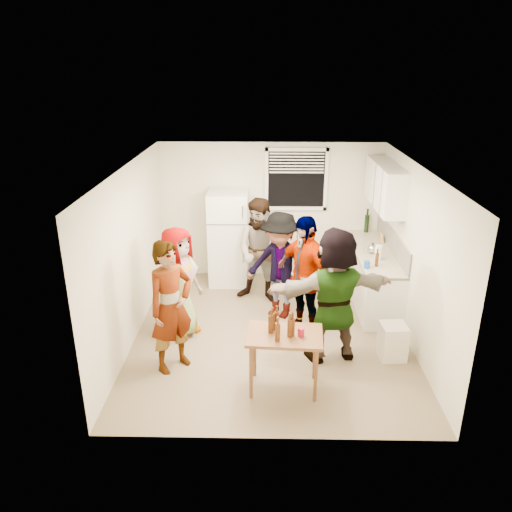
{
  "coord_description": "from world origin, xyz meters",
  "views": [
    {
      "loc": [
        -0.09,
        -6.56,
        3.81
      ],
      "look_at": [
        -0.23,
        0.24,
        1.15
      ],
      "focal_mm": 35.0,
      "sensor_mm": 36.0,
      "label": 1
    }
  ],
  "objects_px": {
    "red_cup": "(301,336)",
    "guest_stripe": "(175,366)",
    "guest_grey": "(181,333)",
    "kettle": "(372,253)",
    "blue_cup": "(367,268)",
    "guest_orange": "(330,356)",
    "serving_table": "(283,387)",
    "wine_bottle": "(366,232)",
    "beer_bottle_counter": "(376,266)",
    "guest_black": "(302,331)",
    "guest_back_left": "(261,299)",
    "trash_bin": "(393,341)",
    "guest_back_right": "(279,315)",
    "refrigerator": "(229,238)",
    "beer_bottle_table": "(270,333)"
  },
  "relations": [
    {
      "from": "beer_bottle_table",
      "to": "guest_back_right",
      "type": "relative_size",
      "value": 0.13
    },
    {
      "from": "beer_bottle_counter",
      "to": "guest_grey",
      "type": "xyz_separation_m",
      "value": [
        -2.94,
        -0.52,
        -0.9
      ]
    },
    {
      "from": "blue_cup",
      "to": "guest_orange",
      "type": "height_order",
      "value": "blue_cup"
    },
    {
      "from": "kettle",
      "to": "trash_bin",
      "type": "xyz_separation_m",
      "value": [
        0.01,
        -1.68,
        -0.65
      ]
    },
    {
      "from": "guest_grey",
      "to": "guest_stripe",
      "type": "relative_size",
      "value": 0.94
    },
    {
      "from": "kettle",
      "to": "guest_stripe",
      "type": "distance_m",
      "value": 3.64
    },
    {
      "from": "serving_table",
      "to": "beer_bottle_table",
      "type": "bearing_deg",
      "value": 170.05
    },
    {
      "from": "trash_bin",
      "to": "guest_black",
      "type": "xyz_separation_m",
      "value": [
        -1.18,
        0.68,
        -0.25
      ]
    },
    {
      "from": "kettle",
      "to": "red_cup",
      "type": "distance_m",
      "value": 2.77
    },
    {
      "from": "kettle",
      "to": "guest_stripe",
      "type": "bearing_deg",
      "value": -151.63
    },
    {
      "from": "trash_bin",
      "to": "guest_black",
      "type": "bearing_deg",
      "value": 150.2
    },
    {
      "from": "trash_bin",
      "to": "guest_stripe",
      "type": "xyz_separation_m",
      "value": [
        -2.95,
        -0.27,
        -0.25
      ]
    },
    {
      "from": "guest_orange",
      "to": "guest_grey",
      "type": "bearing_deg",
      "value": -27.97
    },
    {
      "from": "kettle",
      "to": "guest_stripe",
      "type": "height_order",
      "value": "kettle"
    },
    {
      "from": "trash_bin",
      "to": "serving_table",
      "type": "bearing_deg",
      "value": -154.62
    },
    {
      "from": "blue_cup",
      "to": "guest_black",
      "type": "xyz_separation_m",
      "value": [
        -0.97,
        -0.35,
        -0.9
      ]
    },
    {
      "from": "wine_bottle",
      "to": "guest_grey",
      "type": "xyz_separation_m",
      "value": [
        -3.09,
        -2.16,
        -0.9
      ]
    },
    {
      "from": "blue_cup",
      "to": "guest_orange",
      "type": "distance_m",
      "value": 1.5
    },
    {
      "from": "serving_table",
      "to": "refrigerator",
      "type": "bearing_deg",
      "value": 105.57
    },
    {
      "from": "red_cup",
      "to": "guest_grey",
      "type": "relative_size",
      "value": 0.06
    },
    {
      "from": "wine_bottle",
      "to": "guest_back_left",
      "type": "bearing_deg",
      "value": -152.67
    },
    {
      "from": "wine_bottle",
      "to": "guest_back_right",
      "type": "xyz_separation_m",
      "value": [
        -1.61,
        -1.54,
        -0.9
      ]
    },
    {
      "from": "trash_bin",
      "to": "beer_bottle_table",
      "type": "xyz_separation_m",
      "value": [
        -1.68,
        -0.69,
        0.52
      ]
    },
    {
      "from": "beer_bottle_counter",
      "to": "guest_back_right",
      "type": "xyz_separation_m",
      "value": [
        -1.46,
        0.1,
        -0.9
      ]
    },
    {
      "from": "beer_bottle_counter",
      "to": "blue_cup",
      "type": "distance_m",
      "value": 0.18
    },
    {
      "from": "beer_bottle_table",
      "to": "guest_back_left",
      "type": "relative_size",
      "value": 0.13
    },
    {
      "from": "guest_black",
      "to": "guest_back_left",
      "type": "bearing_deg",
      "value": 170.29
    },
    {
      "from": "guest_stripe",
      "to": "guest_back_right",
      "type": "height_order",
      "value": "guest_back_right"
    },
    {
      "from": "wine_bottle",
      "to": "guest_black",
      "type": "relative_size",
      "value": 0.18
    },
    {
      "from": "serving_table",
      "to": "guest_back_left",
      "type": "distance_m",
      "value": 2.5
    },
    {
      "from": "guest_back_left",
      "to": "guest_back_right",
      "type": "height_order",
      "value": "guest_back_left"
    },
    {
      "from": "guest_back_right",
      "to": "guest_orange",
      "type": "bearing_deg",
      "value": -32.67
    },
    {
      "from": "kettle",
      "to": "beer_bottle_counter",
      "type": "xyz_separation_m",
      "value": [
        -0.05,
        -0.57,
        0.0
      ]
    },
    {
      "from": "guest_orange",
      "to": "kettle",
      "type": "bearing_deg",
      "value": -129.32
    },
    {
      "from": "beer_bottle_counter",
      "to": "red_cup",
      "type": "relative_size",
      "value": 1.99
    },
    {
      "from": "blue_cup",
      "to": "serving_table",
      "type": "height_order",
      "value": "blue_cup"
    },
    {
      "from": "wine_bottle",
      "to": "guest_grey",
      "type": "height_order",
      "value": "wine_bottle"
    },
    {
      "from": "trash_bin",
      "to": "refrigerator",
      "type": "bearing_deg",
      "value": 133.88
    },
    {
      "from": "trash_bin",
      "to": "guest_back_right",
      "type": "bearing_deg",
      "value": 141.52
    },
    {
      "from": "beer_bottle_counter",
      "to": "guest_grey",
      "type": "relative_size",
      "value": 0.13
    },
    {
      "from": "red_cup",
      "to": "guest_stripe",
      "type": "relative_size",
      "value": 0.06
    },
    {
      "from": "kettle",
      "to": "guest_back_left",
      "type": "distance_m",
      "value": 2.02
    },
    {
      "from": "kettle",
      "to": "trash_bin",
      "type": "height_order",
      "value": "kettle"
    },
    {
      "from": "guest_stripe",
      "to": "guest_back_left",
      "type": "relative_size",
      "value": 1.0
    },
    {
      "from": "blue_cup",
      "to": "serving_table",
      "type": "xyz_separation_m",
      "value": [
        -1.29,
        -1.75,
        -0.9
      ]
    },
    {
      "from": "kettle",
      "to": "blue_cup",
      "type": "relative_size",
      "value": 1.9
    },
    {
      "from": "refrigerator",
      "to": "beer_bottle_counter",
      "type": "height_order",
      "value": "refrigerator"
    },
    {
      "from": "blue_cup",
      "to": "guest_back_right",
      "type": "relative_size",
      "value": 0.07
    },
    {
      "from": "serving_table",
      "to": "guest_stripe",
      "type": "bearing_deg",
      "value": 162.87
    },
    {
      "from": "guest_grey",
      "to": "guest_stripe",
      "type": "xyz_separation_m",
      "value": [
        0.05,
        -0.86,
        0.0
      ]
    }
  ]
}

